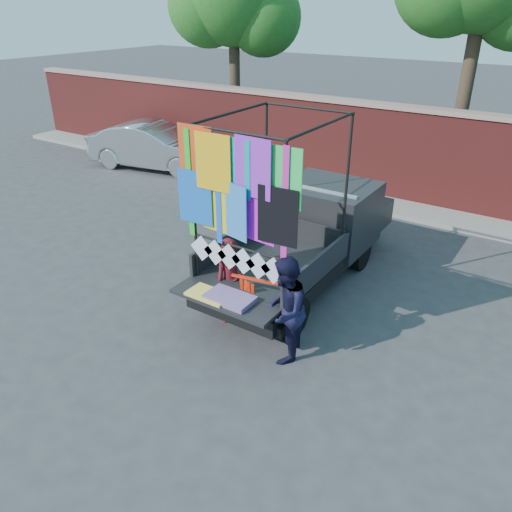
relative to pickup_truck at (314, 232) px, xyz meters
The scene contains 8 objects.
ground 2.21m from the pickup_truck, 86.37° to the right, with size 90.00×90.00×0.00m, color #38383A.
brick_wall 5.00m from the pickup_truck, 88.52° to the left, with size 30.00×0.45×2.61m.
curb 4.35m from the pickup_truck, 88.28° to the left, with size 30.00×1.20×0.12m, color gray.
pickup_truck is the anchor object (origin of this frame).
sedan 8.48m from the pickup_truck, 155.83° to the left, with size 1.57×4.49×1.48m, color silver.
woman 2.41m from the pickup_truck, 97.60° to the right, with size 0.56×0.37×1.54m, color maroon.
man 2.96m from the pickup_truck, 70.76° to the right, with size 0.84×0.65×1.73m, color black.
streamer_bundle 2.61m from the pickup_truck, 84.85° to the right, with size 0.84×0.21×0.59m.
Camera 1 is at (3.98, -6.26, 5.01)m, focal length 35.00 mm.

